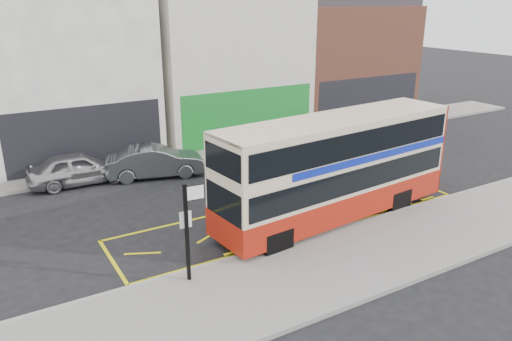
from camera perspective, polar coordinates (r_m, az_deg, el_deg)
ground at (r=18.34m, az=7.01°, el=-6.89°), size 120.00×120.00×0.00m
pavement at (r=16.76m, az=11.85°, el=-9.54°), size 40.00×4.00×0.15m
kerb at (r=18.04m, az=7.75°, el=-7.11°), size 40.00×0.15×0.15m
far_pavement at (r=27.22m, az=-7.12°, el=2.05°), size 50.00×3.00×0.15m
road_markings at (r=19.50m, az=4.16°, el=-5.13°), size 14.00×3.40×0.01m
terrace_left at (r=28.46m, az=-21.39°, el=12.46°), size 8.00×8.01×11.80m
terrace_green_shop at (r=31.26m, az=-4.51°, el=13.70°), size 9.00×8.01×11.30m
terrace_right at (r=36.18m, az=8.77°, el=13.48°), size 9.00×8.01×10.30m
double_decker_bus at (r=18.72m, az=9.20°, el=0.44°), size 10.08×3.17×3.96m
bus_stop_post at (r=14.35m, az=-7.73°, el=-5.98°), size 0.74×0.16×3.00m
car_silver at (r=23.82m, az=-19.68°, el=0.24°), size 4.40×1.86×1.49m
car_grey at (r=23.83m, az=-11.44°, el=1.02°), size 4.78×2.66×1.49m
car_white at (r=29.62m, az=7.87°, el=4.58°), size 4.79×2.82×1.30m
street_tree_right at (r=29.16m, az=-1.60°, el=10.79°), size 2.57×2.57×5.54m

